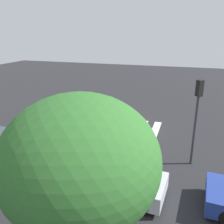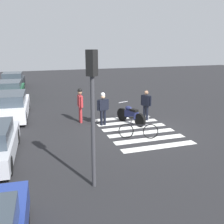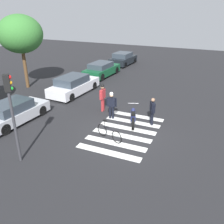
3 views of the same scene
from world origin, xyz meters
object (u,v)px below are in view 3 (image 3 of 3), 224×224
(officer_on_foot, at_px, (111,103))
(car_silver_sedan, at_px, (14,112))
(leaning_bicycle, at_px, (109,133))
(traffic_light_pole, at_px, (11,105))
(car_black_suv, at_px, (123,59))
(police_motorcycle, at_px, (133,116))
(officer_by_motorcycle, at_px, (152,110))
(car_white_van, at_px, (74,85))
(car_green_compact, at_px, (102,70))
(pedestrian_bystander, at_px, (103,95))

(officer_on_foot, distance_m, car_silver_sedan, 5.81)
(leaning_bicycle, relative_size, traffic_light_pole, 0.42)
(leaning_bicycle, bearing_deg, car_black_suv, 18.88)
(police_motorcycle, bearing_deg, officer_by_motorcycle, -70.75)
(car_silver_sedan, relative_size, car_black_suv, 1.06)
(leaning_bicycle, xyz_separation_m, officer_by_motorcycle, (2.57, -1.58, 0.56))
(car_white_van, distance_m, car_black_suv, 10.97)
(leaning_bicycle, bearing_deg, car_green_compact, 27.67)
(officer_on_foot, bearing_deg, car_white_van, 56.67)
(leaning_bicycle, relative_size, car_silver_sedan, 0.38)
(car_silver_sedan, bearing_deg, car_white_van, -5.10)
(police_motorcycle, distance_m, officer_on_foot, 1.56)
(police_motorcycle, bearing_deg, pedestrian_bystander, 67.41)
(pedestrian_bystander, xyz_separation_m, traffic_light_pole, (-6.57, 0.96, 1.62))
(police_motorcycle, distance_m, car_green_compact, 10.66)
(officer_on_foot, xyz_separation_m, car_silver_sedan, (-2.80, 5.08, -0.34))
(car_silver_sedan, xyz_separation_m, traffic_light_pole, (-2.93, -3.12, 2.06))
(pedestrian_bystander, bearing_deg, officer_on_foot, -129.93)
(leaning_bicycle, xyz_separation_m, pedestrian_bystander, (3.24, 1.92, 0.71))
(car_white_van, height_order, traffic_light_pole, traffic_light_pole)
(pedestrian_bystander, bearing_deg, police_motorcycle, -112.59)
(car_white_van, bearing_deg, car_green_compact, 2.19)
(car_white_van, bearing_deg, traffic_light_pole, -163.42)
(leaning_bicycle, distance_m, officer_on_foot, 2.64)
(car_green_compact, bearing_deg, police_motorcycle, -144.18)
(leaning_bicycle, distance_m, traffic_light_pole, 4.98)
(police_motorcycle, distance_m, traffic_light_pole, 6.89)
(car_green_compact, xyz_separation_m, car_black_suv, (5.52, -0.09, 0.01))
(police_motorcycle, bearing_deg, car_silver_sedan, 111.78)
(police_motorcycle, height_order, leaning_bicycle, police_motorcycle)
(police_motorcycle, distance_m, officer_by_motorcycle, 1.19)
(leaning_bicycle, distance_m, car_green_compact, 12.26)
(police_motorcycle, height_order, pedestrian_bystander, pedestrian_bystander)
(car_green_compact, bearing_deg, officer_by_motorcycle, -138.73)
(pedestrian_bystander, distance_m, car_silver_sedan, 5.49)
(car_white_van, bearing_deg, officer_by_motorcycle, -111.83)
(officer_on_foot, xyz_separation_m, car_black_suv, (13.97, 4.68, -0.31))
(officer_on_foot, relative_size, car_white_van, 0.36)
(officer_on_foot, height_order, traffic_light_pole, traffic_light_pole)
(police_motorcycle, xyz_separation_m, car_black_suv, (14.16, 6.14, 0.20))
(police_motorcycle, height_order, car_white_van, car_white_van)
(pedestrian_bystander, relative_size, car_white_van, 0.39)
(pedestrian_bystander, relative_size, car_silver_sedan, 0.43)
(car_black_suv, relative_size, traffic_light_pole, 1.02)
(leaning_bicycle, distance_m, pedestrian_bystander, 3.83)
(leaning_bicycle, height_order, officer_on_foot, officer_on_foot)
(leaning_bicycle, bearing_deg, officer_by_motorcycle, -31.49)
(pedestrian_bystander, xyz_separation_m, car_green_compact, (7.62, 3.77, -0.42))
(pedestrian_bystander, height_order, car_white_van, pedestrian_bystander)
(traffic_light_pole, bearing_deg, car_white_van, 16.58)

